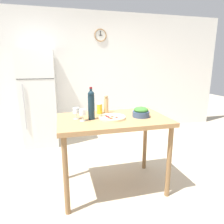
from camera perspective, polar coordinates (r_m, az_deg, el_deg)
ground_plane at (r=2.74m, az=0.22°, el=-20.46°), size 14.00×14.00×0.00m
wall_back at (r=4.44m, az=-7.21°, el=10.53°), size 6.40×0.08×2.60m
refrigerator at (r=4.06m, az=-20.06°, el=3.70°), size 0.62×0.74×1.78m
prep_counter at (r=2.38m, az=0.24°, el=-4.11°), size 1.28×0.79×0.92m
wine_bottle at (r=2.26m, az=-5.96°, el=2.20°), size 0.07×0.07×0.37m
wine_glass_near at (r=2.22m, az=-8.43°, el=-0.26°), size 0.07×0.07×0.13m
wine_glass_far at (r=2.31m, az=-10.25°, el=0.26°), size 0.07×0.07×0.13m
pepper_mill at (r=2.56m, az=-1.67°, el=2.21°), size 0.06×0.06×0.24m
salad_bowl at (r=2.40m, az=8.27°, el=-0.07°), size 0.20×0.20×0.12m
homemade_pizza at (r=2.31m, az=0.03°, el=-1.55°), size 0.31×0.31×0.03m
salt_canister at (r=2.54m, az=-3.57°, el=1.04°), size 0.07×0.07×0.13m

